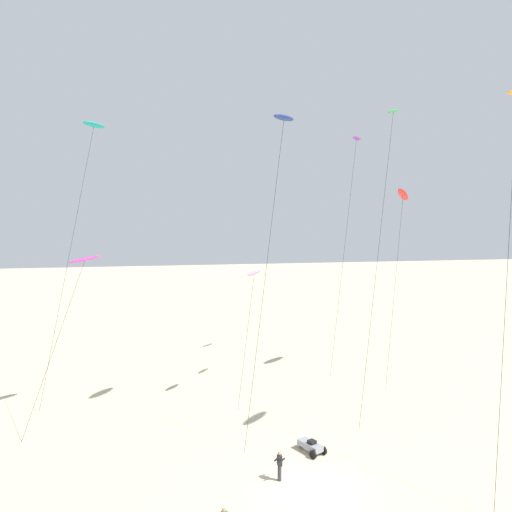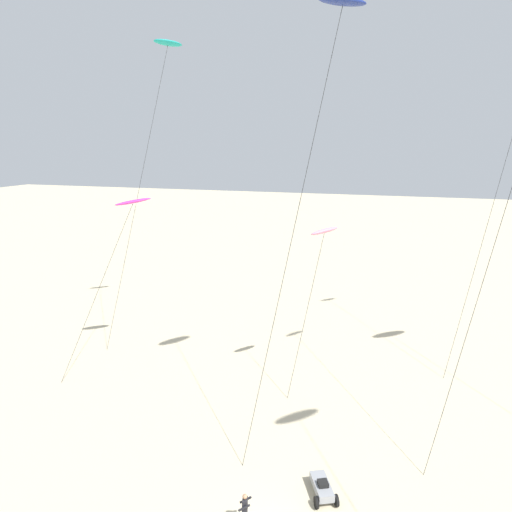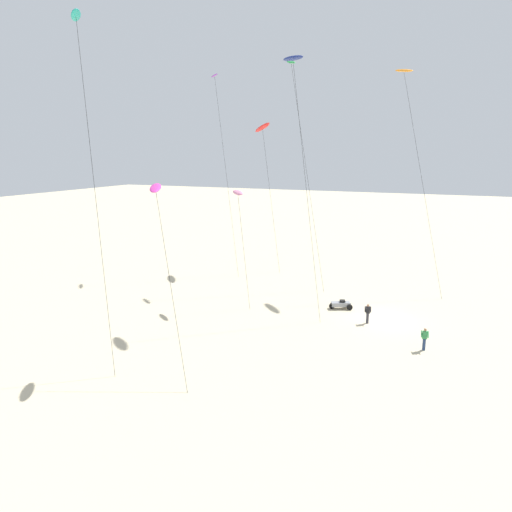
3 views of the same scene
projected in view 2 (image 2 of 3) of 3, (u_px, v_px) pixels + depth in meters
name	position (u px, v px, depth m)	size (l,w,h in m)	color
kite_navy	(342.00, 5.00, 20.75)	(4.74, 5.37, 21.87)	navy
kite_magenta	(132.00, 203.00, 31.21)	(4.91, 5.10, 12.01)	#D8339E
kite_pink	(324.00, 233.00, 28.06)	(2.59, 2.86, 10.70)	pink
kite_teal	(167.00, 49.00, 33.84)	(4.99, 5.48, 22.81)	teal
kite_flyer_middle	(245.00, 511.00, 19.15)	(0.59, 0.61, 1.67)	#33333D
beach_buggy	(322.00, 487.00, 21.09)	(1.57, 2.10, 0.82)	gray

